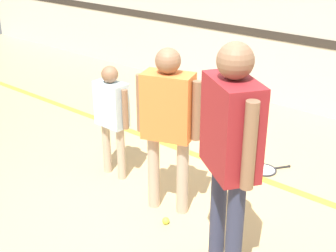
{
  "coord_description": "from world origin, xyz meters",
  "views": [
    {
      "loc": [
        2.26,
        -2.69,
        2.56
      ],
      "look_at": [
        -0.16,
        0.24,
        0.87
      ],
      "focal_mm": 50.0,
      "sensor_mm": 36.0,
      "label": 1
    }
  ],
  "objects_px": {
    "person_instructor": "(168,115)",
    "tennis_ball_near_instructor": "(166,221)",
    "person_student_right": "(231,139)",
    "racket_spare_on_floor": "(265,170)",
    "tennis_ball_by_spare_racket": "(255,165)",
    "person_student_left": "(112,110)"
  },
  "relations": [
    {
      "from": "person_instructor",
      "to": "racket_spare_on_floor",
      "type": "height_order",
      "value": "person_instructor"
    },
    {
      "from": "racket_spare_on_floor",
      "to": "tennis_ball_near_instructor",
      "type": "height_order",
      "value": "tennis_ball_near_instructor"
    },
    {
      "from": "person_student_left",
      "to": "person_student_right",
      "type": "distance_m",
      "value": 1.82
    },
    {
      "from": "person_student_left",
      "to": "tennis_ball_by_spare_racket",
      "type": "bearing_deg",
      "value": 46.87
    },
    {
      "from": "person_student_left",
      "to": "racket_spare_on_floor",
      "type": "relative_size",
      "value": 2.58
    },
    {
      "from": "tennis_ball_by_spare_racket",
      "to": "racket_spare_on_floor",
      "type": "bearing_deg",
      "value": 4.05
    },
    {
      "from": "person_student_right",
      "to": "tennis_ball_near_instructor",
      "type": "xyz_separation_m",
      "value": [
        -0.71,
        0.14,
        -1.1
      ]
    },
    {
      "from": "person_student_right",
      "to": "tennis_ball_by_spare_racket",
      "type": "distance_m",
      "value": 2.03
    },
    {
      "from": "person_instructor",
      "to": "tennis_ball_by_spare_racket",
      "type": "bearing_deg",
      "value": 60.11
    },
    {
      "from": "tennis_ball_near_instructor",
      "to": "tennis_ball_by_spare_racket",
      "type": "bearing_deg",
      "value": 86.3
    },
    {
      "from": "tennis_ball_near_instructor",
      "to": "person_instructor",
      "type": "bearing_deg",
      "value": 125.2
    },
    {
      "from": "person_instructor",
      "to": "person_student_right",
      "type": "height_order",
      "value": "person_student_right"
    },
    {
      "from": "person_student_left",
      "to": "person_student_right",
      "type": "height_order",
      "value": "person_student_right"
    },
    {
      "from": "person_instructor",
      "to": "tennis_ball_near_instructor",
      "type": "bearing_deg",
      "value": -73.73
    },
    {
      "from": "person_instructor",
      "to": "racket_spare_on_floor",
      "type": "xyz_separation_m",
      "value": [
        0.36,
        1.25,
        -0.97
      ]
    },
    {
      "from": "person_instructor",
      "to": "tennis_ball_near_instructor",
      "type": "xyz_separation_m",
      "value": [
        0.15,
        -0.21,
        -0.94
      ]
    },
    {
      "from": "person_student_left",
      "to": "tennis_ball_near_instructor",
      "type": "height_order",
      "value": "person_student_left"
    },
    {
      "from": "person_instructor",
      "to": "person_student_left",
      "type": "distance_m",
      "value": 0.9
    },
    {
      "from": "person_instructor",
      "to": "racket_spare_on_floor",
      "type": "distance_m",
      "value": 1.62
    },
    {
      "from": "person_student_left",
      "to": "person_student_right",
      "type": "bearing_deg",
      "value": -13.87
    },
    {
      "from": "racket_spare_on_floor",
      "to": "person_instructor",
      "type": "bearing_deg",
      "value": -160.82
    },
    {
      "from": "person_student_right",
      "to": "tennis_ball_near_instructor",
      "type": "height_order",
      "value": "person_student_right"
    }
  ]
}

